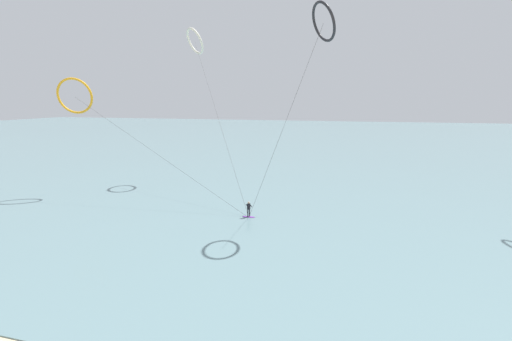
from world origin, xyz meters
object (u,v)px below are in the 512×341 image
object	(u,v)px
surfer_violet	(249,210)
kite_charcoal	(323,22)
kite_amber	(75,96)
kite_ivory	(195,41)

from	to	relation	value
surfer_violet	kite_charcoal	bearing A→B (deg)	114.17
kite_amber	surfer_violet	bearing A→B (deg)	156.67
surfer_violet	kite_ivory	distance (m)	28.48
kite_ivory	kite_charcoal	bearing A→B (deg)	-177.84
kite_amber	kite_ivory	bearing A→B (deg)	-147.19
surfer_violet	kite_ivory	xyz separation A→B (m)	(-12.72, 15.90, 19.92)
kite_ivory	kite_amber	world-z (taller)	kite_ivory
kite_charcoal	kite_ivory	world-z (taller)	kite_ivory
kite_charcoal	kite_ivory	bearing A→B (deg)	20.07
kite_charcoal	kite_ivory	distance (m)	25.34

